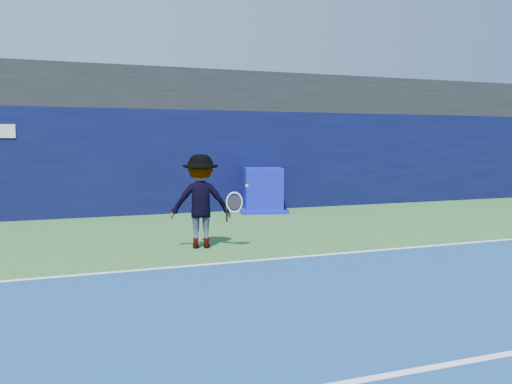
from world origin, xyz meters
TOP-DOWN VIEW (x-y plane):
  - ground at (0.00, 0.00)m, footprint 80.00×80.00m
  - baseline at (0.00, 3.00)m, footprint 24.00×0.10m
  - stadium_band at (0.00, 11.50)m, footprint 36.00×3.00m
  - back_wall_assembly at (-0.00, 10.50)m, footprint 36.00×1.03m
  - equipment_cart at (1.98, 9.48)m, footprint 1.69×1.69m
  - tennis_player at (-1.35, 4.59)m, footprint 1.42×0.98m
  - tennis_ball at (0.11, 5.91)m, footprint 0.07×0.07m

SIDE VIEW (x-z plane):
  - ground at x=0.00m, z-range 0.00..0.00m
  - baseline at x=0.00m, z-range 0.01..0.01m
  - equipment_cart at x=1.98m, z-range -0.06..1.25m
  - tennis_player at x=-1.35m, z-range 0.00..1.83m
  - tennis_ball at x=0.11m, z-range 1.05..1.11m
  - back_wall_assembly at x=0.00m, z-range 0.00..3.00m
  - stadium_band at x=0.00m, z-range 3.00..4.20m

